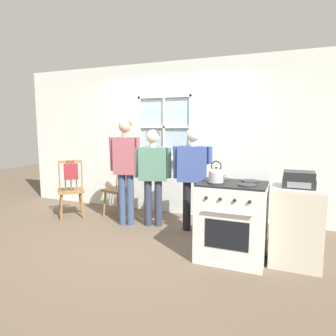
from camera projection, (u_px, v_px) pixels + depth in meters
The scene contains 13 objects.
ground_plane at pixel (139, 238), 4.25m from camera, with size 16.00×16.00×0.00m, color brown.
wall_back at pixel (175, 140), 5.35m from camera, with size 6.40×0.16×2.70m.
chair_by_window at pixel (71, 191), 5.19m from camera, with size 0.58×0.58×1.02m.
chair_near_wall at pixel (119, 190), 5.28m from camera, with size 0.51×0.50×1.02m.
person_elderly_left at pixel (126, 163), 4.72m from camera, with size 0.51×0.27×1.68m.
person_teen_center at pixel (153, 168), 4.68m from camera, with size 0.59×0.33×1.53m.
person_adult_right at pixel (193, 169), 4.45m from camera, with size 0.60×0.27×1.55m.
stove at pixel (232, 220), 3.55m from camera, with size 0.78×0.68×1.08m.
kettle at pixel (216, 175), 3.42m from camera, with size 0.21×0.17×0.25m.
potted_plant at pixel (155, 153), 5.43m from camera, with size 0.11×0.11×0.24m.
handbag at pixel (71, 171), 4.93m from camera, with size 0.25×0.25×0.31m.
side_counter at pixel (296, 226), 3.40m from camera, with size 0.55×0.50×0.90m.
stereo at pixel (299, 180), 3.31m from camera, with size 0.34×0.29×0.18m.
Camera 1 is at (1.93, -3.62, 1.56)m, focal length 32.00 mm.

